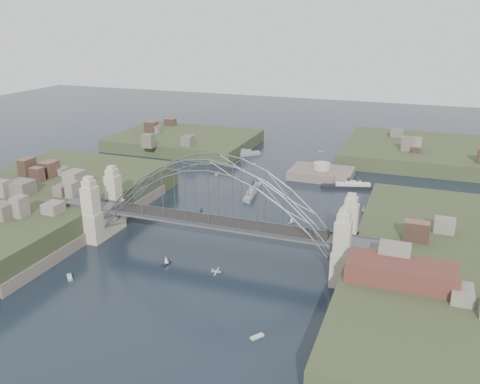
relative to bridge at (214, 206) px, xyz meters
name	(u,v)px	position (x,y,z in m)	size (l,w,h in m)	color
ground	(215,253)	(0.00, 0.00, -12.32)	(500.00, 500.00, 0.00)	black
bridge	(214,206)	(0.00, 0.00, 0.00)	(84.00, 13.80, 24.60)	#48484A
shore_west	(28,215)	(-57.32, 0.00, -10.35)	(50.50, 90.00, 12.00)	#323C21
shore_east	(468,287)	(57.32, 0.00, -10.35)	(50.50, 90.00, 12.00)	#323C21
headland_nw	(185,145)	(-55.00, 95.00, -11.82)	(60.00, 45.00, 9.00)	#323C21
headland_ne	(434,158)	(50.00, 110.00, -11.57)	(70.00, 55.00, 9.50)	#323C21
fort_island	(321,178)	(12.00, 70.00, -12.66)	(22.00, 16.00, 9.40)	#60554B
wharf_shed	(401,272)	(44.00, -14.00, -2.32)	(20.00, 8.00, 4.00)	#592D26
finger_pier	(360,353)	(39.00, -28.00, -11.62)	(4.00, 22.00, 1.40)	#48484A
naval_cruiser_near	(252,191)	(-5.46, 44.40, -11.48)	(4.45, 18.27, 5.43)	gray
naval_cruiser_far	(240,154)	(-25.67, 86.78, -11.39)	(14.67, 13.94, 6.01)	gray
ocean_liner	(353,186)	(24.54, 61.15, -11.53)	(20.95, 8.31, 5.14)	black
aeroplane	(216,271)	(9.14, -20.60, -5.30)	(1.90, 3.49, 0.51)	#B5B8BC
small_boat_a	(201,210)	(-14.91, 24.71, -12.17)	(1.58, 2.46, 0.45)	silver
small_boat_b	(291,220)	(12.85, 25.05, -11.39)	(1.29, 2.15, 2.38)	silver
small_boat_c	(166,261)	(-8.29, -9.45, -11.52)	(1.12, 2.80, 2.38)	silver
small_boat_d	(364,208)	(30.78, 41.52, -11.44)	(1.09, 2.32, 2.38)	silver
small_boat_e	(217,174)	(-24.78, 60.52, -12.17)	(1.70, 3.64, 0.45)	silver
small_boat_f	(279,194)	(2.95, 46.90, -12.17)	(1.64, 0.61, 0.45)	silver
small_boat_g	(257,337)	(20.81, -29.08, -12.17)	(2.24, 2.63, 0.45)	silver
small_boat_h	(254,164)	(-16.07, 77.34, -12.17)	(1.29, 2.37, 0.45)	silver
small_boat_i	(339,254)	(28.82, 10.04, -12.17)	(2.37, 2.67, 0.45)	silver
small_boat_j	(70,277)	(-25.27, -22.90, -12.04)	(2.87, 2.93, 1.43)	silver
small_boat_k	(320,151)	(4.29, 105.80, -12.17)	(2.16, 1.17, 0.45)	silver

